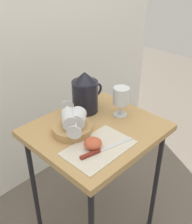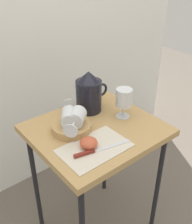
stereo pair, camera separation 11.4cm
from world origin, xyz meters
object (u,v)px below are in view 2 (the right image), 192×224
object	(u,v)px
basket_tray	(72,127)
pitcher	(89,95)
table	(96,140)
wine_glass_tipped_far	(76,118)
apple_half_left	(89,143)
wine_glass_tipped_near	(69,117)
knife	(94,151)
wine_glass_upright	(124,99)

from	to	relation	value
basket_tray	pitcher	xyz separation A→B (m)	(0.17, 0.09, 0.06)
table	basket_tray	size ratio (longest dim) A/B	4.07
wine_glass_tipped_far	apple_half_left	size ratio (longest dim) A/B	2.12
basket_tray	apple_half_left	distance (m)	0.14
wine_glass_tipped_near	knife	distance (m)	0.19
wine_glass_tipped_near	apple_half_left	distance (m)	0.15
wine_glass_tipped_far	apple_half_left	xyz separation A→B (m)	(-0.03, -0.12, -0.05)
wine_glass_upright	wine_glass_tipped_near	world-z (taller)	wine_glass_upright
wine_glass_upright	apple_half_left	size ratio (longest dim) A/B	1.98
table	wine_glass_upright	distance (m)	0.23
wine_glass_upright	table	bearing A→B (deg)	177.33
basket_tray	pitcher	world-z (taller)	pitcher
pitcher	wine_glass_upright	xyz separation A→B (m)	(0.09, -0.15, 0.01)
knife	wine_glass_tipped_near	bearing A→B (deg)	86.42
pitcher	apple_half_left	distance (m)	0.30
apple_half_left	knife	distance (m)	0.04
basket_tray	wine_glass_tipped_far	world-z (taller)	wine_glass_tipped_far
wine_glass_upright	wine_glass_tipped_far	distance (m)	0.24
table	wine_glass_tipped_near	world-z (taller)	wine_glass_tipped_near
pitcher	wine_glass_tipped_far	bearing A→B (deg)	-143.56
knife	pitcher	bearing A→B (deg)	55.88
basket_tray	pitcher	bearing A→B (deg)	28.90
table	knife	bearing A→B (deg)	-131.04
basket_tray	wine_glass_tipped_near	size ratio (longest dim) A/B	1.05
pitcher	table	bearing A→B (deg)	-116.61
wine_glass_upright	wine_glass_tipped_far	world-z (taller)	wine_glass_upright
wine_glass_upright	apple_half_left	xyz separation A→B (m)	(-0.27, -0.08, -0.07)
apple_half_left	knife	size ratio (longest dim) A/B	0.30
basket_tray	wine_glass_upright	bearing A→B (deg)	-12.56
basket_tray	apple_half_left	xyz separation A→B (m)	(-0.01, -0.14, 0.01)
table	pitcher	distance (m)	0.22
wine_glass_upright	knife	distance (m)	0.31
wine_glass_tipped_near	knife	world-z (taller)	wine_glass_tipped_near
pitcher	knife	bearing A→B (deg)	-124.12
pitcher	wine_glass_tipped_far	size ratio (longest dim) A/B	1.32
table	pitcher	xyz separation A→B (m)	(0.07, 0.14, 0.15)
table	wine_glass_upright	size ratio (longest dim) A/B	4.90
apple_half_left	knife	xyz separation A→B (m)	(-0.00, -0.04, -0.02)
pitcher	wine_glass_upright	distance (m)	0.17
wine_glass_upright	knife	xyz separation A→B (m)	(-0.27, -0.12, -0.08)
basket_tray	apple_half_left	size ratio (longest dim) A/B	2.38
wine_glass_upright	apple_half_left	bearing A→B (deg)	-162.37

